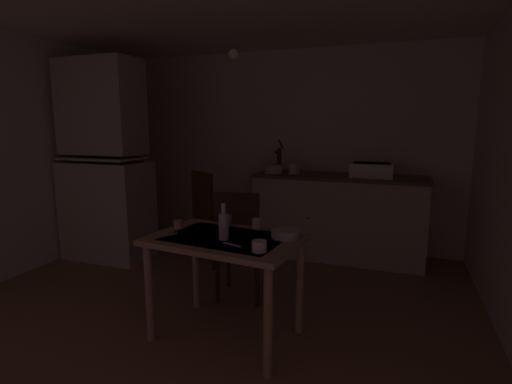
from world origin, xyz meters
name	(u,v)px	position (x,y,z in m)	size (l,w,h in m)	color
ground_plane	(221,298)	(0.00, 0.00, 0.00)	(5.26, 5.26, 0.00)	#8A6B4B
wall_back	(281,149)	(0.00, 1.81, 1.18)	(4.36, 0.10, 2.36)	silver
wall_left	(23,155)	(-2.18, 0.00, 1.18)	(0.10, 3.63, 2.36)	silver
ceiling_slab	(216,2)	(0.00, 0.00, 2.41)	(4.36, 3.63, 0.10)	silver
hutch_cabinet	(105,168)	(-1.64, 0.54, 1.02)	(0.94, 0.53, 2.17)	#B2BEA4
counter_cabinet	(338,216)	(0.79, 1.44, 0.47)	(1.86, 0.64, 0.93)	#B2BEA4
sink_basin	(372,170)	(1.12, 1.44, 1.01)	(0.44, 0.34, 0.15)	white
hand_pump	(279,158)	(0.07, 1.49, 1.10)	(0.05, 0.27, 0.39)	#232328
mixing_bowl_counter	(273,169)	(0.03, 1.39, 0.98)	(0.22, 0.22, 0.10)	#ADD1C1
stoneware_crock	(295,168)	(0.28, 1.41, 1.00)	(0.14, 0.14, 0.13)	beige
dining_table	(225,252)	(0.30, -0.54, 0.62)	(1.08, 0.78, 0.73)	tan
chair_far_side	(240,243)	(0.17, 0.03, 0.50)	(0.46, 0.46, 0.96)	#2F221B
chair_by_counter	(212,216)	(-0.45, 0.74, 0.53)	(0.55, 0.55, 1.01)	#362114
serving_bowl_wide	(285,234)	(0.69, -0.41, 0.76)	(0.19, 0.19, 0.05)	#ADD1C1
teacup_cream	(226,220)	(0.18, -0.26, 0.77)	(0.08, 0.08, 0.08)	#9EB2C6
mug_dark	(256,224)	(0.43, -0.27, 0.77)	(0.06, 0.06, 0.08)	white
mug_tall	(259,246)	(0.63, -0.75, 0.77)	(0.09, 0.09, 0.07)	white
teacup_mint	(178,224)	(-0.13, -0.44, 0.76)	(0.07, 0.07, 0.06)	tan
glass_bottle	(224,225)	(0.32, -0.59, 0.83)	(0.07, 0.07, 0.25)	#B7BCC1
table_knife	(166,236)	(-0.09, -0.66, 0.73)	(0.18, 0.02, 0.01)	silver
teaspoon_near_bowl	(232,245)	(0.42, -0.69, 0.73)	(0.15, 0.02, 0.01)	beige
pendant_bulb	(234,54)	(0.13, 0.04, 2.03)	(0.08, 0.08, 0.08)	#F9EFCC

